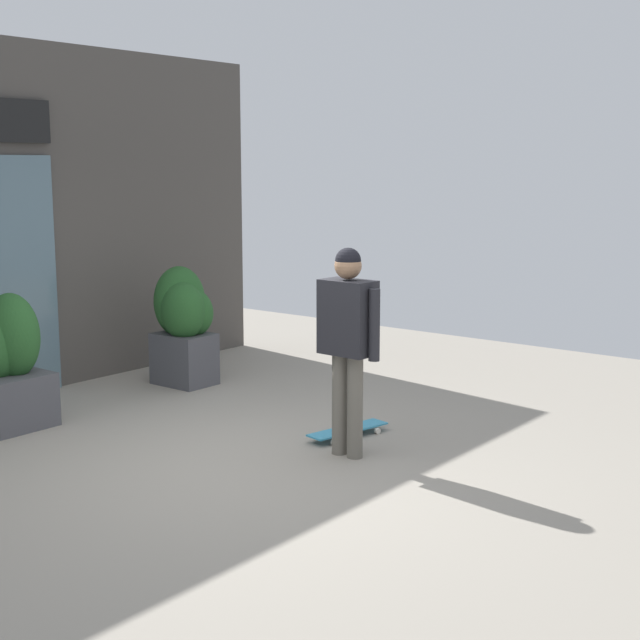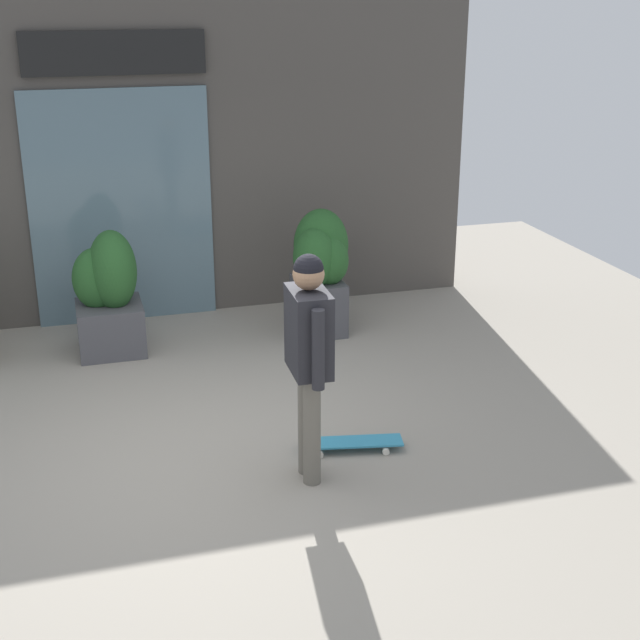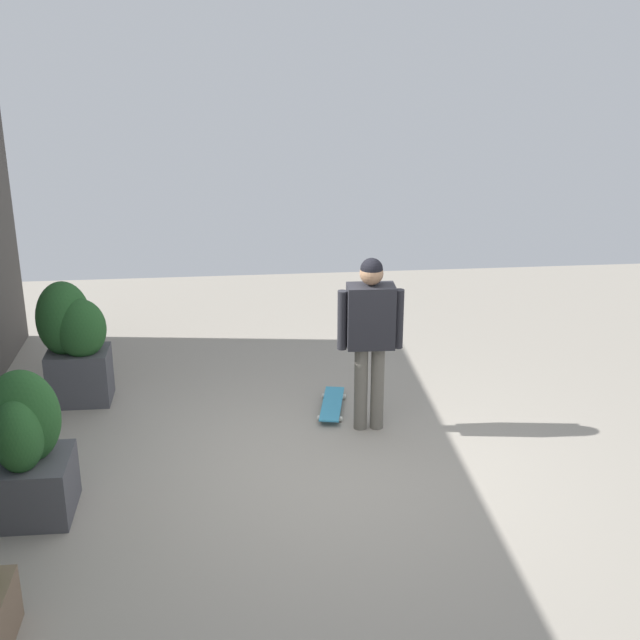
# 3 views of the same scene
# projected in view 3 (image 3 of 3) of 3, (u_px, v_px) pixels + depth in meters

# --- Properties ---
(ground_plane) EXTENTS (12.00, 12.00, 0.00)m
(ground_plane) POSITION_uv_depth(u_px,v_px,m) (320.00, 468.00, 7.63)
(ground_plane) COLOR gray
(skateboarder) EXTENTS (0.27, 0.62, 1.72)m
(skateboarder) POSITION_uv_depth(u_px,v_px,m) (370.00, 326.00, 8.00)
(skateboarder) COLOR #666056
(skateboarder) RESTS_ON ground_plane
(skateboard) EXTENTS (0.83, 0.35, 0.08)m
(skateboard) POSITION_uv_depth(u_px,v_px,m) (332.00, 404.00, 8.72)
(skateboard) COLOR teal
(skateboard) RESTS_ON ground_plane
(planter_box_left) EXTENTS (0.65, 0.63, 1.23)m
(planter_box_left) POSITION_uv_depth(u_px,v_px,m) (26.00, 447.00, 6.74)
(planter_box_left) COLOR #47474C
(planter_box_left) RESTS_ON ground_plane
(planter_box_mid) EXTENTS (0.63, 0.72, 1.29)m
(planter_box_mid) POSITION_uv_depth(u_px,v_px,m) (74.00, 336.00, 8.72)
(planter_box_mid) COLOR #47474C
(planter_box_mid) RESTS_ON ground_plane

